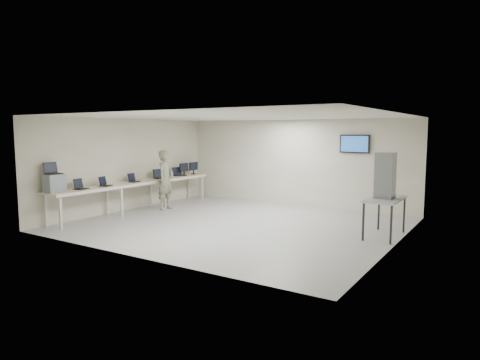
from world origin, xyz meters
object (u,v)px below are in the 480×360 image
Objects in this scene: workbench at (137,184)px; side_table at (385,201)px; soldier at (166,180)px; equipment_box at (54,183)px.

side_table is (7.19, 0.76, -0.00)m from workbench.
soldier is (0.56, 0.67, 0.10)m from workbench.
workbench is 3.25× the size of soldier.
equipment_box is (-0.06, -2.75, 0.30)m from workbench.
workbench is 2.77m from equipment_box.
workbench is at bearing 91.70° from equipment_box.
soldier reaches higher than workbench.
soldier is 1.24× the size of side_table.
soldier reaches higher than equipment_box.
side_table is at bearing 28.84° from equipment_box.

